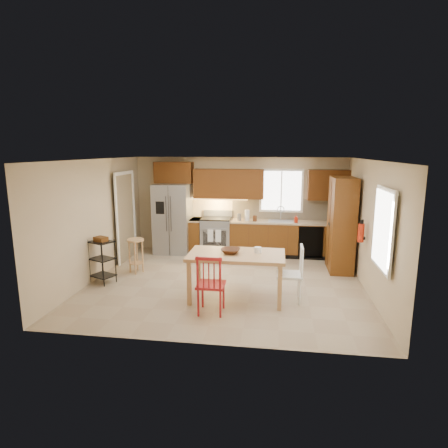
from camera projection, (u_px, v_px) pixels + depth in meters
floor at (226, 283)px, 7.69m from camera, size 5.50×5.50×0.00m
ceiling at (226, 160)px, 7.21m from camera, size 5.50×5.00×0.02m
wall_back at (239, 205)px, 9.88m from camera, size 5.50×0.02×2.50m
wall_front at (201, 259)px, 5.02m from camera, size 5.50×0.02×2.50m
wall_left at (96, 220)px, 7.83m from camera, size 0.02×5.00×2.50m
wall_right at (370, 227)px, 7.07m from camera, size 0.02×5.00×2.50m
refrigerator at (173, 219)px, 9.82m from camera, size 0.92×0.75×1.82m
range_stove at (216, 236)px, 9.80m from camera, size 0.76×0.63×0.92m
base_cabinet_narrow at (196, 236)px, 9.90m from camera, size 0.30×0.60×0.90m
base_cabinet_run at (287, 239)px, 9.56m from camera, size 2.92×0.60×0.90m
dishwasher at (311, 242)px, 9.20m from camera, size 0.60×0.02×0.78m
backsplash at (288, 209)px, 9.70m from camera, size 2.92×0.03×0.55m
upper_over_fridge at (174, 173)px, 9.78m from camera, size 1.00×0.35×0.55m
upper_left_block at (229, 184)px, 9.63m from camera, size 1.80×0.35×0.75m
upper_right_block at (328, 185)px, 9.28m from camera, size 1.00×0.35×0.75m
window_back at (281, 191)px, 9.63m from camera, size 1.12×0.04×1.12m
sink at (280, 223)px, 9.51m from camera, size 0.62×0.46×0.16m
undercab_glow at (217, 199)px, 9.72m from camera, size 1.60×0.30×0.01m
soap_bottle at (296, 219)px, 9.33m from camera, size 0.09×0.09×0.19m
paper_towel at (247, 215)px, 9.54m from camera, size 0.12×0.12×0.28m
canister_steel at (239, 217)px, 9.58m from camera, size 0.11×0.11×0.18m
canister_wood at (255, 218)px, 9.50m from camera, size 0.10×0.10×0.14m
pantry at (341, 225)px, 8.32m from camera, size 0.50×0.95×2.10m
fire_extinguisher at (361, 233)px, 7.26m from camera, size 0.12×0.12×0.36m
window_right at (383, 229)px, 5.92m from camera, size 0.04×1.02×1.32m
doorway at (125, 218)px, 9.12m from camera, size 0.04×0.95×2.10m
dining_table at (236, 277)px, 6.80m from camera, size 1.73×0.97×0.84m
chair_red at (211, 284)px, 6.20m from camera, size 0.48×0.48×1.01m
chair_white at (289, 274)px, 6.70m from camera, size 0.48×0.48×1.01m
table_bowl at (231, 254)px, 6.73m from camera, size 0.35×0.35×0.09m
table_jar at (258, 251)px, 6.76m from camera, size 0.14×0.14×0.16m
bar_stool at (136, 256)px, 8.27m from camera, size 0.48×0.48×0.76m
utility_cart at (102, 261)px, 7.62m from camera, size 0.56×0.51×0.91m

